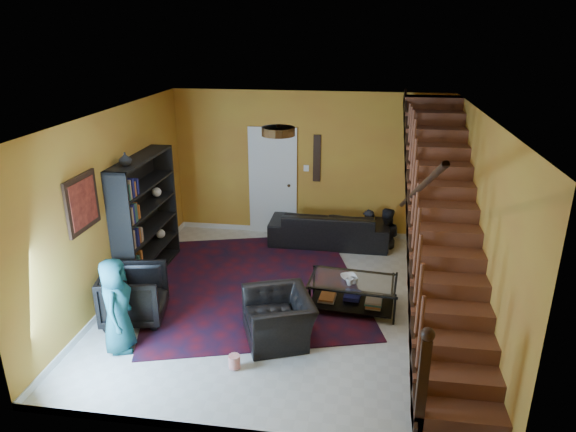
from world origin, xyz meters
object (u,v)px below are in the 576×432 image
object	(u,v)px
armchair_right	(279,317)
bookshelf	(146,220)
sofa	(329,228)
armchair_left	(134,295)
coffee_table	(352,292)

from	to	relation	value
armchair_right	bookshelf	bearing A→B (deg)	-144.24
sofa	armchair_left	size ratio (longest dim) A/B	2.64
armchair_left	coffee_table	size ratio (longest dim) A/B	0.64
bookshelf	sofa	xyz separation A→B (m)	(2.85, 1.70, -0.64)
sofa	armchair_right	xyz separation A→B (m)	(-0.43, -3.27, -0.01)
armchair_left	armchair_right	xyz separation A→B (m)	(2.07, -0.17, -0.07)
armchair_right	coffee_table	distance (m)	1.30
bookshelf	armchair_right	distance (m)	2.96
armchair_left	coffee_table	xyz separation A→B (m)	(3.01, 0.72, -0.11)
sofa	armchair_right	size ratio (longest dim) A/B	2.32
armchair_right	coffee_table	size ratio (longest dim) A/B	0.73
armchair_left	coffee_table	bearing A→B (deg)	-88.30
bookshelf	armchair_right	bearing A→B (deg)	-32.88
sofa	coffee_table	bearing A→B (deg)	102.45
sofa	armchair_left	distance (m)	3.98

